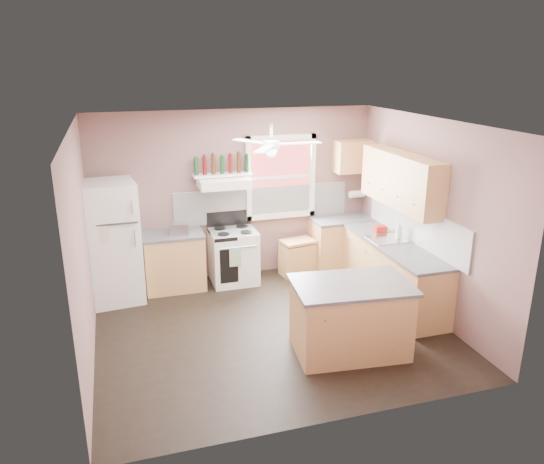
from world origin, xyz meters
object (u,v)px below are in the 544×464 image
object	(u,v)px
toaster	(180,229)
stove	(234,256)
cart	(297,259)
island	(350,319)
refrigerator	(112,242)

from	to	relation	value
toaster	stove	xyz separation A→B (m)	(0.83, 0.07, -0.56)
cart	toaster	bearing A→B (deg)	172.50
cart	island	xyz separation A→B (m)	(-0.20, -2.48, 0.16)
island	stove	bearing A→B (deg)	114.98
refrigerator	toaster	xyz separation A→B (m)	(1.00, 0.07, 0.09)
refrigerator	cart	xyz separation A→B (m)	(2.90, 0.13, -0.63)
stove	cart	world-z (taller)	stove
cart	refrigerator	bearing A→B (deg)	173.17
cart	island	size ratio (longest dim) A/B	0.41
stove	refrigerator	bearing A→B (deg)	-175.41
refrigerator	island	world-z (taller)	refrigerator
refrigerator	stove	xyz separation A→B (m)	(1.83, 0.14, -0.47)
island	refrigerator	bearing A→B (deg)	144.56
refrigerator	stove	size ratio (longest dim) A/B	2.08
stove	island	xyz separation A→B (m)	(0.87, -2.50, 0.00)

